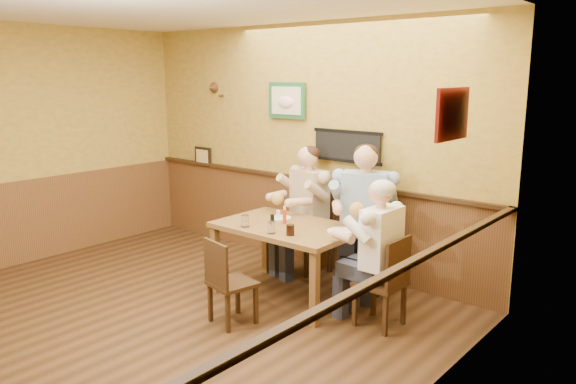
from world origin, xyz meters
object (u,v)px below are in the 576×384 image
at_px(diner_white_elder, 381,262).
at_px(water_glass_left, 245,221).
at_px(cola_tumbler, 290,230).
at_px(salt_shaker, 278,215).
at_px(dining_table, 287,234).
at_px(chair_right_end, 380,281).
at_px(diner_blue_polo, 364,226).
at_px(chair_back_right, 364,245).
at_px(chair_back_left, 309,233).
at_px(water_glass_mid, 271,228).
at_px(hot_sauce_bottle, 285,216).
at_px(diner_tan_shirt, 309,216).
at_px(chair_near_side, 233,281).
at_px(pepper_shaker, 272,219).

height_order(diner_white_elder, water_glass_left, diner_white_elder).
relative_size(cola_tumbler, salt_shaker, 1.08).
distance_m(dining_table, chair_right_end, 1.10).
xyz_separation_m(diner_blue_polo, salt_shaker, (-0.70, -0.55, 0.11)).
distance_m(chair_back_right, chair_right_end, 0.88).
xyz_separation_m(chair_back_left, chair_back_right, (0.78, -0.08, 0.03)).
distance_m(water_glass_mid, hot_sauce_bottle, 0.38).
height_order(diner_tan_shirt, water_glass_left, diner_tan_shirt).
height_order(water_glass_left, water_glass_mid, water_glass_left).
relative_size(diner_blue_polo, water_glass_left, 11.65).
bearing_deg(salt_shaker, hot_sauce_bottle, -28.71).
bearing_deg(diner_blue_polo, diner_tan_shirt, 151.08).
bearing_deg(water_glass_left, chair_near_side, -58.02).
relative_size(chair_near_side, diner_tan_shirt, 0.61).
xyz_separation_m(chair_right_end, water_glass_left, (-1.35, -0.33, 0.39)).
xyz_separation_m(chair_back_right, salt_shaker, (-0.70, -0.55, 0.31)).
height_order(chair_near_side, water_glass_left, water_glass_left).
relative_size(diner_tan_shirt, salt_shaker, 13.91).
distance_m(water_glass_left, pepper_shaker, 0.29).
xyz_separation_m(salt_shaker, pepper_shaker, (0.08, -0.18, 0.00)).
distance_m(chair_near_side, water_glass_left, 0.70).
xyz_separation_m(dining_table, diner_white_elder, (1.07, 0.00, -0.06)).
relative_size(chair_back_right, diner_tan_shirt, 0.74).
xyz_separation_m(dining_table, diner_blue_polo, (0.49, 0.66, 0.03)).
distance_m(diner_blue_polo, pepper_shaker, 0.97).
relative_size(chair_back_left, diner_white_elder, 0.76).
height_order(chair_back_left, diner_white_elder, diner_white_elder).
distance_m(chair_right_end, diner_blue_polo, 0.92).
bearing_deg(dining_table, chair_near_side, -88.27).
distance_m(chair_near_side, diner_white_elder, 1.34).
bearing_deg(dining_table, water_glass_mid, -76.57).
xyz_separation_m(cola_tumbler, hot_sauce_bottle, (-0.31, 0.28, 0.03)).
xyz_separation_m(chair_back_left, hot_sauce_bottle, (0.24, -0.72, 0.38)).
bearing_deg(pepper_shaker, diner_blue_polo, 49.79).
height_order(diner_white_elder, cola_tumbler, diner_white_elder).
distance_m(dining_table, hot_sauce_bottle, 0.18).
xyz_separation_m(chair_right_end, pepper_shaker, (-1.21, -0.08, 0.38)).
bearing_deg(hot_sauce_bottle, salt_shaker, 151.29).
bearing_deg(salt_shaker, water_glass_mid, -56.34).
bearing_deg(pepper_shaker, salt_shaker, 113.52).
xyz_separation_m(diner_tan_shirt, diner_blue_polo, (0.78, -0.08, 0.04)).
height_order(diner_blue_polo, cola_tumbler, diner_blue_polo).
xyz_separation_m(water_glass_mid, hot_sauce_bottle, (-0.13, 0.35, 0.03)).
relative_size(hot_sauce_bottle, pepper_shaker, 1.64).
relative_size(chair_back_left, salt_shaker, 9.74).
relative_size(chair_back_left, pepper_shaker, 9.10).
bearing_deg(diner_white_elder, water_glass_left, -75.50).
bearing_deg(salt_shaker, chair_back_right, 38.37).
bearing_deg(chair_right_end, water_glass_mid, -70.45).
distance_m(water_glass_left, water_glass_mid, 0.35).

